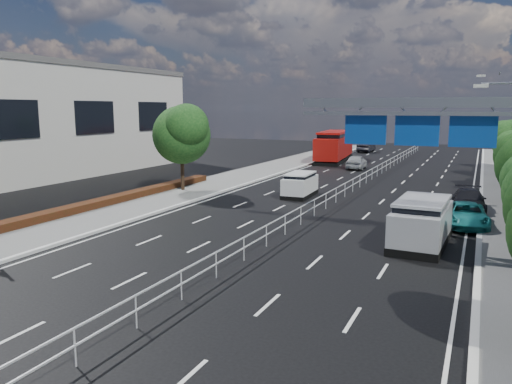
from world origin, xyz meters
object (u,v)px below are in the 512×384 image
at_px(near_car_dark, 366,146).
at_px(near_car_silver, 357,162).
at_px(white_minivan, 300,185).
at_px(parked_car_dark, 469,200).
at_px(silver_minivan, 422,223).
at_px(red_bus, 334,146).
at_px(overhead_gantry, 434,125).
at_px(parked_car_teal, 466,215).

bearing_deg(near_car_dark, near_car_silver, 100.58).
relative_size(white_minivan, parked_car_dark, 0.86).
bearing_deg(silver_minivan, white_minivan, 135.92).
bearing_deg(near_car_silver, red_bus, -60.50).
relative_size(red_bus, near_car_silver, 2.80).
bearing_deg(overhead_gantry, white_minivan, 135.41).
xyz_separation_m(near_car_silver, near_car_dark, (-3.52, 21.16, 0.07)).
bearing_deg(silver_minivan, red_bus, 114.27).
bearing_deg(near_car_dark, white_minivan, 96.38).
xyz_separation_m(overhead_gantry, parked_car_dark, (1.56, 8.95, -4.92)).
xyz_separation_m(red_bus, near_car_silver, (4.35, -6.76, -1.13)).
height_order(silver_minivan, parked_car_teal, silver_minivan).
xyz_separation_m(near_car_silver, parked_car_teal, (11.45, -23.34, -0.11)).
relative_size(near_car_silver, silver_minivan, 0.82).
bearing_deg(white_minivan, near_car_silver, 87.73).
bearing_deg(overhead_gantry, parked_car_dark, 80.11).
height_order(overhead_gantry, silver_minivan, overhead_gantry).
distance_m(near_car_dark, parked_car_teal, 46.95).
xyz_separation_m(overhead_gantry, near_car_silver, (-9.89, 27.85, -4.86)).
distance_m(red_bus, silver_minivan, 37.75).
bearing_deg(near_car_dark, silver_minivan, 106.04).
height_order(near_car_silver, parked_car_dark, near_car_silver).
xyz_separation_m(parked_car_teal, parked_car_dark, (0.00, 4.43, 0.05)).
height_order(white_minivan, near_car_silver, white_minivan).
bearing_deg(red_bus, overhead_gantry, -73.74).
xyz_separation_m(silver_minivan, parked_car_teal, (1.80, 4.95, -0.44)).
xyz_separation_m(overhead_gantry, parked_car_teal, (1.56, 4.51, -4.97)).
bearing_deg(parked_car_dark, near_car_dark, 106.76).
height_order(overhead_gantry, near_car_silver, overhead_gantry).
bearing_deg(red_bus, parked_car_teal, -68.41).
bearing_deg(near_car_silver, parked_car_dark, 117.95).
xyz_separation_m(red_bus, near_car_dark, (0.83, 14.41, -1.06)).
bearing_deg(parked_car_teal, parked_car_dark, 83.15).
bearing_deg(white_minivan, parked_car_teal, -26.93).
height_order(near_car_dark, silver_minivan, silver_minivan).
height_order(overhead_gantry, white_minivan, overhead_gantry).
xyz_separation_m(white_minivan, silver_minivan, (9.55, -10.09, 0.23)).
xyz_separation_m(overhead_gantry, near_car_dark, (-13.41, 49.01, -4.79)).
bearing_deg(near_car_silver, white_minivan, 87.04).
bearing_deg(silver_minivan, overhead_gantry, 63.83).
relative_size(white_minivan, near_car_silver, 0.92).
relative_size(overhead_gantry, parked_car_dark, 2.18).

